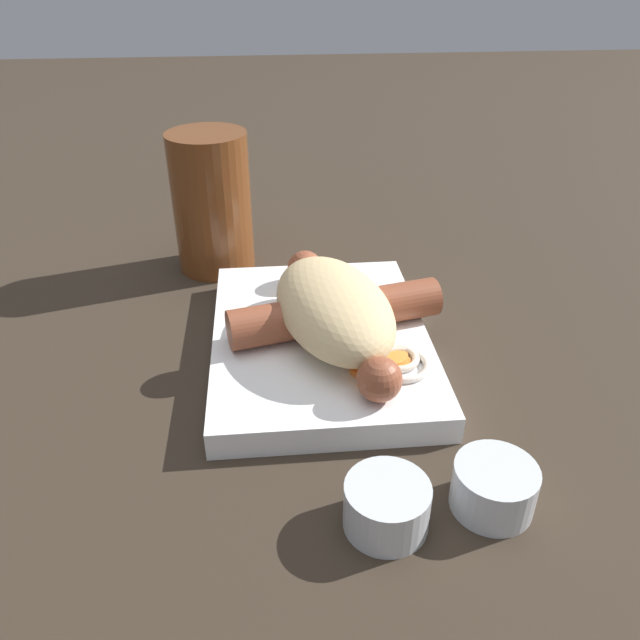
# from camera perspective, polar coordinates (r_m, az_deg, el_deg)

# --- Properties ---
(ground_plane) EXTENTS (3.00, 3.00, 0.00)m
(ground_plane) POSITION_cam_1_polar(r_m,az_deg,el_deg) (0.53, -0.00, -2.96)
(ground_plane) COLOR #33281E
(food_tray) EXTENTS (0.24, 0.17, 0.02)m
(food_tray) POSITION_cam_1_polar(r_m,az_deg,el_deg) (0.52, -0.00, -1.96)
(food_tray) COLOR white
(food_tray) RESTS_ON ground_plane
(bread_roll) EXTENTS (0.17, 0.12, 0.05)m
(bread_roll) POSITION_cam_1_polar(r_m,az_deg,el_deg) (0.49, 1.26, 1.14)
(bread_roll) COLOR #DBBC84
(bread_roll) RESTS_ON food_tray
(sausage) EXTENTS (0.20, 0.18, 0.03)m
(sausage) POSITION_cam_1_polar(r_m,az_deg,el_deg) (0.50, 1.55, 0.38)
(sausage) COLOR brown
(sausage) RESTS_ON food_tray
(pickled_veggies) EXTENTS (0.07, 0.07, 0.01)m
(pickled_veggies) POSITION_cam_1_polar(r_m,az_deg,el_deg) (0.47, 6.48, -3.93)
(pickled_veggies) COLOR orange
(pickled_veggies) RESTS_ON food_tray
(condiment_cup_near) EXTENTS (0.05, 0.05, 0.03)m
(condiment_cup_near) POSITION_cam_1_polar(r_m,az_deg,el_deg) (0.38, 6.09, -16.72)
(condiment_cup_near) COLOR silver
(condiment_cup_near) RESTS_ON ground_plane
(condiment_cup_far) EXTENTS (0.05, 0.05, 0.03)m
(condiment_cup_far) POSITION_cam_1_polar(r_m,az_deg,el_deg) (0.40, 15.56, -14.69)
(condiment_cup_far) COLOR silver
(condiment_cup_far) RESTS_ON ground_plane
(drink_glass) EXTENTS (0.08, 0.08, 0.14)m
(drink_glass) POSITION_cam_1_polar(r_m,az_deg,el_deg) (0.64, -9.85, 10.51)
(drink_glass) COLOR brown
(drink_glass) RESTS_ON ground_plane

